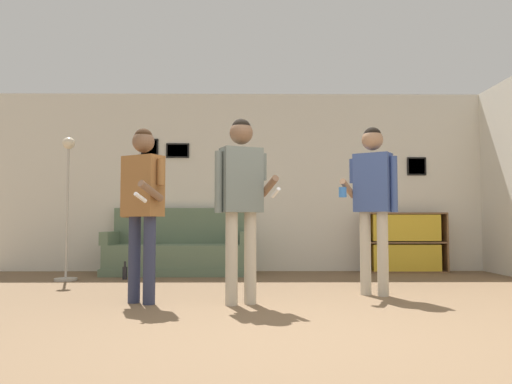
% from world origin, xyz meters
% --- Properties ---
extents(ground_plane, '(20.00, 20.00, 0.00)m').
position_xyz_m(ground_plane, '(0.00, 0.00, 0.00)').
color(ground_plane, brown).
extents(wall_back, '(8.60, 0.08, 2.70)m').
position_xyz_m(wall_back, '(-0.00, 4.44, 1.35)').
color(wall_back, silver).
rests_on(wall_back, ground_plane).
extents(couch, '(2.01, 0.80, 0.94)m').
position_xyz_m(couch, '(-1.44, 4.03, 0.30)').
color(couch, '#5B7056').
rests_on(couch, ground_plane).
extents(bookshelf, '(1.20, 0.30, 0.87)m').
position_xyz_m(bookshelf, '(1.86, 4.22, 0.44)').
color(bookshelf, brown).
rests_on(bookshelf, ground_plane).
extents(floor_lamp, '(0.28, 0.28, 1.82)m').
position_xyz_m(floor_lamp, '(-2.74, 3.22, 1.02)').
color(floor_lamp, '#ADA89E').
rests_on(floor_lamp, ground_plane).
extents(person_player_foreground_left, '(0.44, 0.58, 1.60)m').
position_xyz_m(person_player_foreground_left, '(-1.40, 1.43, 0.97)').
color(person_player_foreground_left, '#2D334C').
rests_on(person_player_foreground_left, ground_plane).
extents(person_player_foreground_center, '(0.58, 0.40, 1.67)m').
position_xyz_m(person_player_foreground_center, '(-0.49, 1.36, 1.03)').
color(person_player_foreground_center, '#B7AD99').
rests_on(person_player_foreground_center, ground_plane).
extents(person_watcher_holding_cup, '(0.59, 0.36, 1.70)m').
position_xyz_m(person_watcher_holding_cup, '(0.83, 1.90, 1.05)').
color(person_watcher_holding_cup, '#B7AD99').
rests_on(person_watcher_holding_cup, ground_plane).
extents(bottle_on_floor, '(0.06, 0.06, 0.23)m').
position_xyz_m(bottle_on_floor, '(-2.03, 3.34, 0.09)').
color(bottle_on_floor, black).
rests_on(bottle_on_floor, ground_plane).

